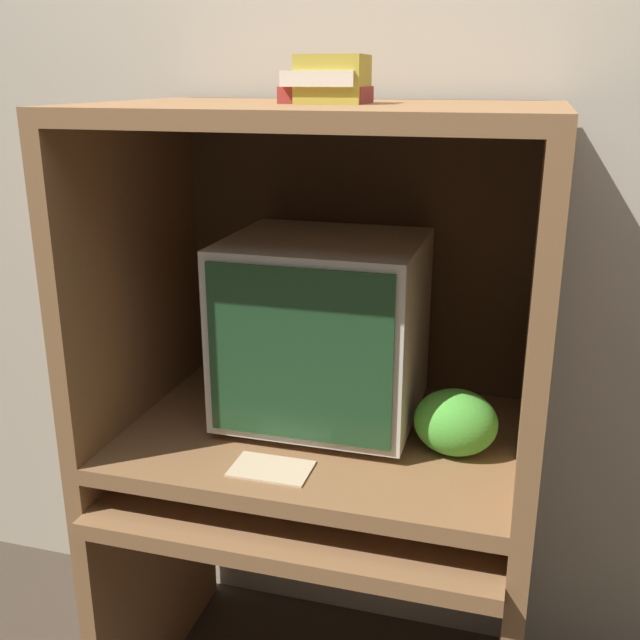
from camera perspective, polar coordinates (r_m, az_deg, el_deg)
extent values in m
cube|color=#B2A893|center=(1.89, 3.28, 11.63)|extent=(6.00, 0.06, 2.60)
cube|color=brown|center=(2.07, -12.40, -17.30)|extent=(0.04, 0.62, 0.65)
cube|color=brown|center=(1.89, 14.28, -21.56)|extent=(0.04, 0.62, 0.65)
cube|color=brown|center=(1.66, -1.07, -13.91)|extent=(0.85, 0.45, 0.04)
cube|color=brown|center=(1.88, -13.17, -7.86)|extent=(0.04, 0.62, 0.10)
cube|color=brown|center=(1.67, 15.29, -11.51)|extent=(0.04, 0.62, 0.10)
cube|color=brown|center=(1.71, 0.13, -8.88)|extent=(0.85, 0.62, 0.04)
cube|color=brown|center=(1.75, -14.11, 4.17)|extent=(0.04, 0.62, 0.71)
cube|color=brown|center=(1.52, 16.54, 1.91)|extent=(0.04, 0.62, 0.71)
cube|color=brown|center=(1.52, 0.15, 15.50)|extent=(0.85, 0.62, 0.04)
cube|color=#48321E|center=(1.86, 2.67, 5.51)|extent=(0.85, 0.01, 0.71)
cylinder|color=beige|center=(1.76, 0.32, -7.06)|extent=(0.21, 0.21, 0.02)
cube|color=beige|center=(1.68, 0.33, -0.53)|extent=(0.42, 0.38, 0.40)
cube|color=#1E4223|center=(1.51, -1.64, -2.76)|extent=(0.39, 0.01, 0.37)
cube|color=#2D2D30|center=(1.66, -1.97, -12.81)|extent=(0.45, 0.15, 0.02)
cube|color=#474749|center=(1.65, -1.98, -12.43)|extent=(0.41, 0.11, 0.01)
ellipsoid|color=#B7B7B7|center=(1.59, 7.71, -14.22)|extent=(0.07, 0.05, 0.03)
ellipsoid|color=green|center=(1.60, 10.29, -7.68)|extent=(0.17, 0.13, 0.14)
cube|color=maroon|center=(1.53, 0.48, 16.78)|extent=(0.16, 0.11, 0.03)
cube|color=beige|center=(1.51, 0.36, 17.92)|extent=(0.14, 0.12, 0.03)
cube|color=#CCB28C|center=(1.54, -3.74, -11.24)|extent=(0.16, 0.10, 0.00)
cube|color=gold|center=(1.51, 0.98, 17.87)|extent=(0.13, 0.11, 0.09)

